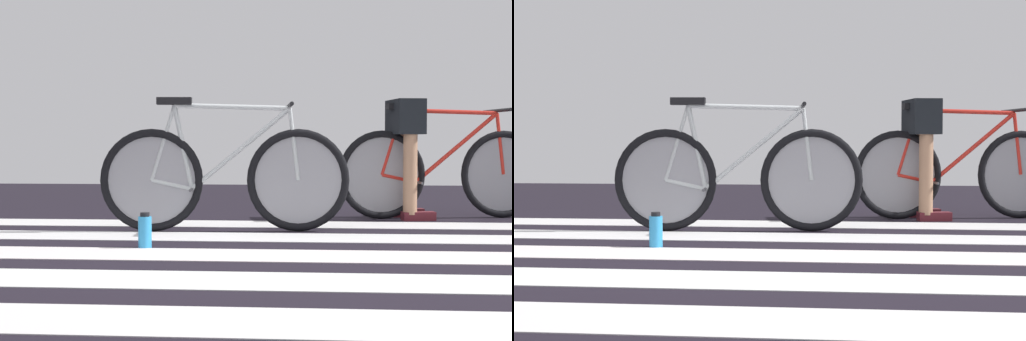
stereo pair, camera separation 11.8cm
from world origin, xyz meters
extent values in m
cube|color=black|center=(0.00, 0.00, 0.01)|extent=(18.00, 14.00, 0.02)
cube|color=silver|center=(-0.12, -1.05, 0.02)|extent=(5.20, 0.44, 0.00)
cube|color=silver|center=(-0.06, -0.30, 0.02)|extent=(5.20, 0.44, 0.00)
cube|color=silver|center=(-0.09, 0.44, 0.02)|extent=(5.20, 0.44, 0.00)
cube|color=silver|center=(0.03, 1.21, 0.02)|extent=(5.20, 0.44, 0.00)
cube|color=silver|center=(0.01, 1.96, 0.02)|extent=(5.20, 0.44, 0.00)
torus|color=black|center=(-0.99, 1.47, 0.38)|extent=(0.72, 0.12, 0.72)
torus|color=black|center=(0.02, 1.56, 0.38)|extent=(0.72, 0.12, 0.72)
cylinder|color=gray|center=(-0.99, 1.47, 0.38)|extent=(0.61, 0.06, 0.61)
cylinder|color=gray|center=(0.02, 1.56, 0.38)|extent=(0.61, 0.06, 0.61)
cylinder|color=#B6BDBE|center=(-0.43, 1.52, 0.89)|extent=(0.80, 0.10, 0.05)
cylinder|color=#B6BDBE|center=(-0.37, 1.52, 0.60)|extent=(0.70, 0.09, 0.59)
cylinder|color=#B6BDBE|center=(-0.77, 1.49, 0.61)|extent=(0.16, 0.05, 0.59)
cylinder|color=#B6BDBE|center=(-0.85, 1.48, 0.35)|extent=(0.29, 0.05, 0.09)
cylinder|color=#B6BDBE|center=(-0.91, 1.48, 0.64)|extent=(0.19, 0.04, 0.53)
cylinder|color=#B6BDBE|center=(-0.01, 1.56, 0.63)|extent=(0.09, 0.04, 0.50)
cube|color=black|center=(-0.83, 1.48, 0.93)|extent=(0.25, 0.11, 0.05)
cylinder|color=black|center=(-0.04, 1.55, 0.90)|extent=(0.07, 0.52, 0.03)
cylinder|color=#4C4C51|center=(-0.71, 1.49, 0.32)|extent=(0.05, 0.34, 0.02)
torus|color=black|center=(0.68, 2.43, 0.38)|extent=(0.71, 0.18, 0.72)
torus|color=black|center=(1.68, 2.61, 0.38)|extent=(0.71, 0.18, 0.72)
cylinder|color=gray|center=(0.68, 2.43, 0.38)|extent=(0.60, 0.12, 0.61)
cylinder|color=gray|center=(1.68, 2.61, 0.38)|extent=(0.60, 0.12, 0.61)
cylinder|color=red|center=(1.23, 2.53, 0.89)|extent=(0.79, 0.18, 0.05)
cylinder|color=red|center=(1.29, 2.54, 0.60)|extent=(0.70, 0.16, 0.59)
cylinder|color=red|center=(0.90, 2.46, 0.61)|extent=(0.16, 0.06, 0.59)
cylinder|color=red|center=(0.82, 2.45, 0.35)|extent=(0.29, 0.08, 0.09)
cylinder|color=red|center=(0.76, 2.44, 0.64)|extent=(0.19, 0.06, 0.53)
cylinder|color=red|center=(1.65, 2.60, 0.63)|extent=(0.09, 0.04, 0.50)
cube|color=black|center=(0.84, 2.45, 0.93)|extent=(0.25, 0.13, 0.05)
cylinder|color=black|center=(1.62, 2.60, 0.90)|extent=(0.12, 0.52, 0.03)
cylinder|color=#4C4C51|center=(0.96, 2.48, 0.32)|extent=(0.08, 0.34, 0.02)
cylinder|color=#A87A5B|center=(0.84, 2.60, 0.51)|extent=(0.11, 0.11, 0.87)
cylinder|color=#A87A5B|center=(0.89, 2.32, 0.51)|extent=(0.11, 0.11, 0.87)
cube|color=black|center=(0.87, 2.46, 0.84)|extent=(0.29, 0.44, 0.28)
cube|color=#561A22|center=(0.91, 2.61, 0.06)|extent=(0.27, 0.15, 0.07)
cube|color=#561A22|center=(0.96, 2.33, 0.06)|extent=(0.27, 0.15, 0.07)
cylinder|color=#2F95D7|center=(-0.86, 0.69, 0.11)|extent=(0.08, 0.08, 0.19)
cylinder|color=black|center=(-0.86, 0.69, 0.22)|extent=(0.06, 0.06, 0.02)
camera|label=1|loc=(0.13, -3.60, 0.65)|focal=52.05mm
camera|label=2|loc=(0.25, -3.60, 0.65)|focal=52.05mm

